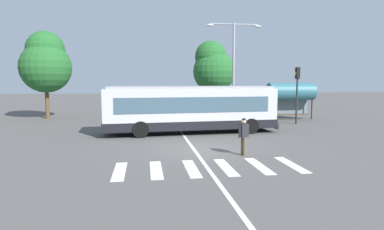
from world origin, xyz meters
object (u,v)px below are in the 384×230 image
object	(u,v)px
pedestrian_crossing_street	(244,134)
parked_car_white	(134,109)
parked_car_champagne	(162,109)
background_tree_left	(46,62)
background_tree_right	(213,67)
parked_car_blue	(248,108)
parked_car_black	(192,109)
traffic_light_far_corner	(297,86)
bus_stop_shelter	(291,92)
parked_car_silver	(217,108)
city_transit_bus	(191,109)
twin_arm_street_lamp	(234,60)

from	to	relation	value
pedestrian_crossing_street	parked_car_white	world-z (taller)	pedestrian_crossing_street
parked_car_champagne	background_tree_left	bearing A→B (deg)	177.87
pedestrian_crossing_street	parked_car_champagne	size ratio (longest dim) A/B	0.37
pedestrian_crossing_street	background_tree_right	world-z (taller)	background_tree_right
parked_car_champagne	parked_car_blue	distance (m)	8.30
parked_car_blue	parked_car_champagne	bearing A→B (deg)	176.37
parked_car_champagne	parked_car_black	bearing A→B (deg)	-1.26
traffic_light_far_corner	bus_stop_shelter	bearing A→B (deg)	73.06
bus_stop_shelter	background_tree_right	xyz separation A→B (m)	(-4.86, 10.21, 2.59)
parked_car_silver	background_tree_right	distance (m)	7.76
parked_car_champagne	pedestrian_crossing_street	bearing A→B (deg)	-80.36
city_transit_bus	parked_car_blue	distance (m)	11.69
pedestrian_crossing_street	traffic_light_far_corner	xyz separation A→B (m)	(7.39, 10.00, 2.04)
traffic_light_far_corner	twin_arm_street_lamp	bearing A→B (deg)	148.56
pedestrian_crossing_street	traffic_light_far_corner	bearing A→B (deg)	53.52
city_transit_bus	pedestrian_crossing_street	bearing A→B (deg)	-77.84
parked_car_white	parked_car_black	xyz separation A→B (m)	(5.48, -0.00, 0.00)
background_tree_left	traffic_light_far_corner	bearing A→B (deg)	-19.14
parked_car_silver	parked_car_blue	world-z (taller)	same
parked_car_white	background_tree_left	size ratio (longest dim) A/B	0.59
parked_car_black	background_tree_right	distance (m)	8.56
traffic_light_far_corner	twin_arm_street_lamp	world-z (taller)	twin_arm_street_lamp
bus_stop_shelter	pedestrian_crossing_street	bearing A→B (deg)	-122.49
twin_arm_street_lamp	background_tree_right	bearing A→B (deg)	87.39
pedestrian_crossing_street	parked_car_black	distance (m)	16.71
twin_arm_street_lamp	parked_car_black	bearing A→B (deg)	126.44
background_tree_left	background_tree_right	distance (m)	17.79
parked_car_silver	bus_stop_shelter	size ratio (longest dim) A/B	1.09
parked_car_blue	city_transit_bus	bearing A→B (deg)	-126.35
parked_car_champagne	twin_arm_street_lamp	distance (m)	8.36
parked_car_blue	bus_stop_shelter	size ratio (longest dim) A/B	1.10
parked_car_champagne	twin_arm_street_lamp	world-z (taller)	twin_arm_street_lamp
city_transit_bus	bus_stop_shelter	size ratio (longest dim) A/B	2.74
parked_car_black	parked_car_silver	world-z (taller)	same
twin_arm_street_lamp	background_tree_left	size ratio (longest dim) A/B	1.04
parked_car_black	twin_arm_street_lamp	bearing A→B (deg)	-53.56
parked_car_champagne	background_tree_right	world-z (taller)	background_tree_right
parked_car_white	parked_car_champagne	size ratio (longest dim) A/B	1.01
parked_car_blue	twin_arm_street_lamp	bearing A→B (deg)	-124.50
parked_car_white	background_tree_left	world-z (taller)	background_tree_left
parked_car_white	twin_arm_street_lamp	xyz separation A→B (m)	(8.45, -4.02, 4.37)
city_transit_bus	parked_car_blue	bearing A→B (deg)	53.65
parked_car_silver	twin_arm_street_lamp	bearing A→B (deg)	-83.69
parked_car_white	bus_stop_shelter	xyz separation A→B (m)	(13.79, -3.62, 1.65)
pedestrian_crossing_street	background_tree_left	size ratio (longest dim) A/B	0.22
parked_car_silver	parked_car_blue	distance (m)	2.97
parked_car_black	bus_stop_shelter	distance (m)	9.21
city_transit_bus	parked_car_black	size ratio (longest dim) A/B	2.49
background_tree_left	background_tree_right	xyz separation A→B (m)	(16.70, 6.14, -0.06)
city_transit_bus	parked_car_blue	size ratio (longest dim) A/B	2.50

